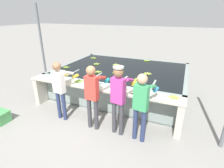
% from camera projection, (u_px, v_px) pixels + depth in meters
% --- Properties ---
extents(ground_plane, '(80.00, 80.00, 0.00)m').
position_uv_depth(ground_plane, '(96.00, 119.00, 5.01)').
color(ground_plane, gray).
rests_on(ground_plane, ground).
extents(wash_tank, '(4.58, 3.40, 0.94)m').
position_uv_depth(wash_tank, '(122.00, 80.00, 6.66)').
color(wash_tank, gray).
rests_on(wash_tank, ground).
extents(work_ledge, '(4.58, 0.45, 0.94)m').
position_uv_depth(work_ledge, '(99.00, 95.00, 4.96)').
color(work_ledge, '#B7B2A3').
rests_on(work_ledge, ground).
extents(worker_0, '(0.45, 0.73, 1.68)m').
position_uv_depth(worker_0, '(60.00, 86.00, 4.71)').
color(worker_0, navy).
rests_on(worker_0, ground).
extents(worker_1, '(0.43, 0.72, 1.71)m').
position_uv_depth(worker_1, '(93.00, 92.00, 4.30)').
color(worker_1, '#38383D').
rests_on(worker_1, ground).
extents(worker_2, '(0.48, 0.75, 1.75)m').
position_uv_depth(worker_2, '(119.00, 94.00, 4.07)').
color(worker_2, '#38383D').
rests_on(worker_2, ground).
extents(worker_3, '(0.48, 0.74, 1.67)m').
position_uv_depth(worker_3, '(141.00, 102.00, 3.87)').
color(worker_3, navy).
rests_on(worker_3, ground).
extents(banana_bunch_floating_0, '(0.27, 0.28, 0.08)m').
position_uv_depth(banana_bunch_floating_0, '(66.00, 67.00, 6.53)').
color(banana_bunch_floating_0, '#75A333').
rests_on(banana_bunch_floating_0, wash_tank).
extents(banana_bunch_floating_1, '(0.27, 0.28, 0.08)m').
position_uv_depth(banana_bunch_floating_1, '(116.00, 65.00, 6.85)').
color(banana_bunch_floating_1, '#93BC3D').
rests_on(banana_bunch_floating_1, wash_tank).
extents(banana_bunch_floating_2, '(0.28, 0.27, 0.08)m').
position_uv_depth(banana_bunch_floating_2, '(147.00, 61.00, 7.46)').
color(banana_bunch_floating_2, '#8CB738').
rests_on(banana_bunch_floating_2, wash_tank).
extents(banana_bunch_floating_3, '(0.28, 0.28, 0.08)m').
position_uv_depth(banana_bunch_floating_3, '(148.00, 74.00, 5.85)').
color(banana_bunch_floating_3, '#9EC642').
rests_on(banana_bunch_floating_3, wash_tank).
extents(banana_bunch_floating_4, '(0.23, 0.23, 0.08)m').
position_uv_depth(banana_bunch_floating_4, '(137.00, 79.00, 5.33)').
color(banana_bunch_floating_4, '#93BC3D').
rests_on(banana_bunch_floating_4, wash_tank).
extents(banana_bunch_floating_5, '(0.27, 0.27, 0.08)m').
position_uv_depth(banana_bunch_floating_5, '(98.00, 72.00, 6.02)').
color(banana_bunch_floating_5, '#7FAD33').
rests_on(banana_bunch_floating_5, wash_tank).
extents(banana_bunch_floating_6, '(0.26, 0.28, 0.08)m').
position_uv_depth(banana_bunch_floating_6, '(97.00, 64.00, 6.96)').
color(banana_bunch_floating_6, '#93BC3D').
rests_on(banana_bunch_floating_6, wash_tank).
extents(banana_bunch_floating_7, '(0.28, 0.27, 0.08)m').
position_uv_depth(banana_bunch_floating_7, '(93.00, 58.00, 7.89)').
color(banana_bunch_floating_7, '#93BC3D').
rests_on(banana_bunch_floating_7, wash_tank).
extents(banana_bunch_floating_8, '(0.28, 0.28, 0.08)m').
position_uv_depth(banana_bunch_floating_8, '(116.00, 73.00, 5.94)').
color(banana_bunch_floating_8, '#93BC3D').
rests_on(banana_bunch_floating_8, wash_tank).
extents(banana_bunch_ledge_0, '(0.28, 0.28, 0.08)m').
position_uv_depth(banana_bunch_ledge_0, '(78.00, 81.00, 5.19)').
color(banana_bunch_ledge_0, '#75A333').
rests_on(banana_bunch_ledge_0, work_ledge).
extents(banana_bunch_ledge_1, '(0.28, 0.28, 0.08)m').
position_uv_depth(banana_bunch_ledge_1, '(174.00, 97.00, 4.20)').
color(banana_bunch_ledge_1, '#9EC642').
rests_on(banana_bunch_ledge_1, work_ledge).
extents(knife_0, '(0.28, 0.26, 0.02)m').
position_uv_depth(knife_0, '(135.00, 93.00, 4.43)').
color(knife_0, silver).
rests_on(knife_0, work_ledge).
extents(support_post_left, '(0.09, 0.09, 3.20)m').
position_uv_depth(support_post_left, '(42.00, 45.00, 7.19)').
color(support_post_left, slate).
rests_on(support_post_left, ground).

